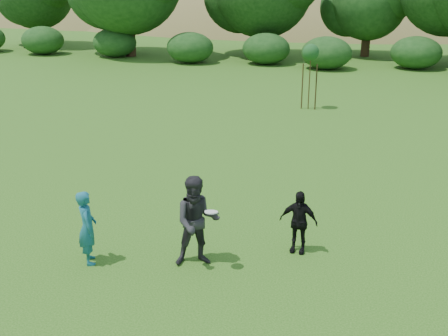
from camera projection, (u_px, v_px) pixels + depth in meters
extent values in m
plane|color=#19470C|center=(189.00, 262.00, 11.98)|extent=(120.00, 120.00, 0.00)
imported|color=#175B6B|center=(87.00, 227.00, 11.74)|extent=(0.65, 0.71, 1.62)
imported|color=#272629|center=(197.00, 221.00, 11.62)|extent=(1.16, 1.04, 1.96)
imported|color=black|center=(298.00, 222.00, 12.22)|extent=(0.87, 0.42, 1.43)
cylinder|color=white|center=(211.00, 212.00, 11.24)|extent=(0.27, 0.27, 0.07)
cylinder|color=#3C2D17|center=(309.00, 81.00, 24.48)|extent=(0.05, 0.05, 2.50)
sphere|color=#1B4B1D|center=(311.00, 52.00, 24.06)|extent=(0.70, 0.70, 0.70)
cylinder|color=#3E2F18|center=(302.00, 86.00, 24.64)|extent=(0.06, 0.06, 2.00)
cylinder|color=#342714|center=(316.00, 87.00, 24.49)|extent=(0.06, 0.06, 2.00)
ellipsoid|color=olive|center=(176.00, 92.00, 85.74)|extent=(110.00, 70.00, 44.00)
ellipsoid|color=olive|center=(297.00, 85.00, 68.61)|extent=(80.00, 50.00, 28.00)
cylinder|color=#3A2616|center=(39.00, 29.00, 44.06)|extent=(0.65, 0.65, 2.62)
cylinder|color=#3A2616|center=(130.00, 33.00, 39.11)|extent=(0.73, 0.73, 3.15)
cylinder|color=#3A2616|center=(262.00, 36.00, 38.87)|extent=(0.68, 0.68, 2.80)
cylinder|color=#3A2616|center=(366.00, 40.00, 39.13)|extent=(0.60, 0.60, 2.27)
sphere|color=#194214|center=(369.00, 2.00, 38.26)|extent=(5.22, 5.22, 5.22)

